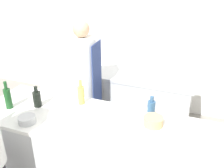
% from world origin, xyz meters
% --- Properties ---
extents(wall_back, '(8.00, 0.06, 2.80)m').
position_xyz_m(wall_back, '(0.00, 2.13, 1.40)').
color(wall_back, silver).
rests_on(wall_back, ground_plane).
extents(prep_counter, '(2.55, 0.81, 0.94)m').
position_xyz_m(prep_counter, '(0.00, 0.00, 0.47)').
color(prep_counter, silver).
rests_on(prep_counter, ground_plane).
extents(pass_counter, '(1.85, 0.59, 0.94)m').
position_xyz_m(pass_counter, '(-0.10, 1.25, 0.47)').
color(pass_counter, silver).
rests_on(pass_counter, ground_plane).
extents(oven_range, '(0.71, 0.66, 0.97)m').
position_xyz_m(oven_range, '(-1.44, 1.75, 0.48)').
color(oven_range, silver).
rests_on(oven_range, ground_plane).
extents(chef_at_stove, '(0.38, 0.36, 1.75)m').
position_xyz_m(chef_at_stove, '(-0.52, 0.72, 0.88)').
color(chef_at_stove, black).
rests_on(chef_at_stove, ground_plane).
extents(bottle_olive_oil, '(0.08, 0.08, 0.23)m').
position_xyz_m(bottle_olive_oil, '(-0.74, 0.04, 1.03)').
color(bottle_olive_oil, black).
rests_on(bottle_olive_oil, prep_counter).
extents(bottle_wine, '(0.08, 0.08, 0.20)m').
position_xyz_m(bottle_wine, '(0.44, 0.31, 1.02)').
color(bottle_wine, '#2D5175').
rests_on(bottle_wine, prep_counter).
extents(bottle_cooking_oil, '(0.07, 0.07, 0.28)m').
position_xyz_m(bottle_cooking_oil, '(-0.32, 0.26, 1.05)').
color(bottle_cooking_oil, '#B2A84C').
rests_on(bottle_cooking_oil, prep_counter).
extents(bottle_sauce, '(0.07, 0.07, 0.31)m').
position_xyz_m(bottle_sauce, '(-1.00, -0.10, 1.06)').
color(bottle_sauce, '#19471E').
rests_on(bottle_sauce, prep_counter).
extents(bowl_mixing_large, '(0.17, 0.17, 0.07)m').
position_xyz_m(bowl_mixing_large, '(-0.64, -0.27, 0.97)').
color(bowl_mixing_large, '#B7BABC').
rests_on(bowl_mixing_large, prep_counter).
extents(bowl_prep_small, '(0.19, 0.19, 0.09)m').
position_xyz_m(bowl_prep_small, '(0.50, 0.13, 0.98)').
color(bowl_prep_small, tan).
rests_on(bowl_prep_small, prep_counter).
extents(cutting_board, '(0.42, 0.27, 0.01)m').
position_xyz_m(cutting_board, '(-0.03, -0.00, 0.94)').
color(cutting_board, white).
rests_on(cutting_board, prep_counter).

